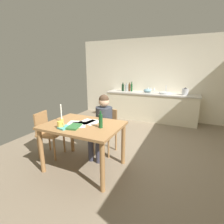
% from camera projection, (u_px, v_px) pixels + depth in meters
% --- Properties ---
extents(ground_plane, '(5.20, 5.20, 0.04)m').
position_uv_depth(ground_plane, '(127.00, 149.00, 3.65)').
color(ground_plane, '#7A6B56').
extents(wall_back, '(5.20, 0.12, 2.60)m').
position_uv_depth(wall_back, '(154.00, 79.00, 5.60)').
color(wall_back, silver).
rests_on(wall_back, ground).
extents(kitchen_counter, '(2.86, 0.64, 0.90)m').
position_uv_depth(kitchen_counter, '(150.00, 107.00, 5.50)').
color(kitchen_counter, beige).
rests_on(kitchen_counter, ground).
extents(dining_table, '(1.24, 0.91, 0.79)m').
position_uv_depth(dining_table, '(83.00, 131.00, 2.79)').
color(dining_table, '#9E7042').
rests_on(dining_table, ground).
extents(chair_at_table, '(0.41, 0.41, 0.87)m').
position_uv_depth(chair_at_table, '(106.00, 129.00, 3.42)').
color(chair_at_table, '#9E7042').
rests_on(chair_at_table, ground).
extents(person_seated, '(0.33, 0.59, 1.19)m').
position_uv_depth(person_seated, '(103.00, 122.00, 3.24)').
color(person_seated, '#333842').
rests_on(person_seated, ground).
extents(chair_side_empty, '(0.46, 0.46, 0.87)m').
position_uv_depth(chair_side_empty, '(48.00, 132.00, 3.26)').
color(chair_side_empty, '#9E7042').
rests_on(chair_side_empty, ground).
extents(coffee_mug, '(0.12, 0.08, 0.11)m').
position_uv_depth(coffee_mug, '(60.00, 125.00, 2.57)').
color(coffee_mug, '#F2CC4C').
rests_on(coffee_mug, dining_table).
extents(candlestick, '(0.06, 0.06, 0.31)m').
position_uv_depth(candlestick, '(61.00, 117.00, 2.86)').
color(candlestick, gold).
rests_on(candlestick, dining_table).
extents(book_magazine, '(0.22, 0.29, 0.03)m').
position_uv_depth(book_magazine, '(74.00, 127.00, 2.61)').
color(book_magazine, '#306A35').
rests_on(book_magazine, dining_table).
extents(book_cookery, '(0.17, 0.20, 0.03)m').
position_uv_depth(book_cookery, '(65.00, 127.00, 2.57)').
color(book_cookery, '#4CAAA5').
rests_on(book_cookery, dining_table).
extents(paper_letter, '(0.27, 0.34, 0.00)m').
position_uv_depth(paper_letter, '(92.00, 122.00, 2.86)').
color(paper_letter, white).
rests_on(paper_letter, dining_table).
extents(paper_bill, '(0.30, 0.35, 0.00)m').
position_uv_depth(paper_bill, '(74.00, 123.00, 2.79)').
color(paper_bill, white).
rests_on(paper_bill, dining_table).
extents(paper_envelope, '(0.34, 0.36, 0.00)m').
position_uv_depth(paper_envelope, '(79.00, 125.00, 2.73)').
color(paper_envelope, white).
rests_on(paper_envelope, dining_table).
extents(paper_receipt, '(0.25, 0.32, 0.00)m').
position_uv_depth(paper_receipt, '(86.00, 122.00, 2.89)').
color(paper_receipt, white).
rests_on(paper_receipt, dining_table).
extents(wine_bottle_on_table, '(0.06, 0.06, 0.26)m').
position_uv_depth(wine_bottle_on_table, '(101.00, 121.00, 2.57)').
color(wine_bottle_on_table, '#194C23').
rests_on(wine_bottle_on_table, dining_table).
extents(sink_unit, '(0.36, 0.36, 0.24)m').
position_uv_depth(sink_unit, '(165.00, 93.00, 5.21)').
color(sink_unit, '#B2B7BC').
rests_on(sink_unit, kitchen_counter).
extents(bottle_oil, '(0.08, 0.08, 0.28)m').
position_uv_depth(bottle_oil, '(123.00, 87.00, 5.79)').
color(bottle_oil, black).
rests_on(bottle_oil, kitchen_counter).
extents(bottle_vinegar, '(0.07, 0.07, 0.26)m').
position_uv_depth(bottle_vinegar, '(126.00, 88.00, 5.76)').
color(bottle_vinegar, '#8C999E').
rests_on(bottle_vinegar, kitchen_counter).
extents(bottle_wine_red, '(0.07, 0.07, 0.29)m').
position_uv_depth(bottle_wine_red, '(129.00, 87.00, 5.75)').
color(bottle_wine_red, '#593319').
rests_on(bottle_wine_red, kitchen_counter).
extents(bottle_sauce, '(0.06, 0.06, 0.32)m').
position_uv_depth(bottle_sauce, '(132.00, 87.00, 5.71)').
color(bottle_sauce, '#194C23').
rests_on(bottle_sauce, kitchen_counter).
extents(mixing_bowl, '(0.25, 0.25, 0.11)m').
position_uv_depth(mixing_bowl, '(147.00, 91.00, 5.49)').
color(mixing_bowl, '#668C99').
rests_on(mixing_bowl, kitchen_counter).
extents(stovetop_kettle, '(0.18, 0.18, 0.22)m').
position_uv_depth(stovetop_kettle, '(185.00, 92.00, 4.97)').
color(stovetop_kettle, '#B7BABF').
rests_on(stovetop_kettle, kitchen_counter).
extents(wine_glass_near_sink, '(0.07, 0.07, 0.15)m').
position_uv_depth(wine_glass_near_sink, '(154.00, 89.00, 5.47)').
color(wine_glass_near_sink, silver).
rests_on(wine_glass_near_sink, kitchen_counter).
extents(wine_glass_by_kettle, '(0.07, 0.07, 0.15)m').
position_uv_depth(wine_glass_by_kettle, '(151.00, 89.00, 5.51)').
color(wine_glass_by_kettle, silver).
rests_on(wine_glass_by_kettle, kitchen_counter).
extents(wine_glass_back_left, '(0.07, 0.07, 0.15)m').
position_uv_depth(wine_glass_back_left, '(148.00, 89.00, 5.55)').
color(wine_glass_back_left, silver).
rests_on(wine_glass_back_left, kitchen_counter).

